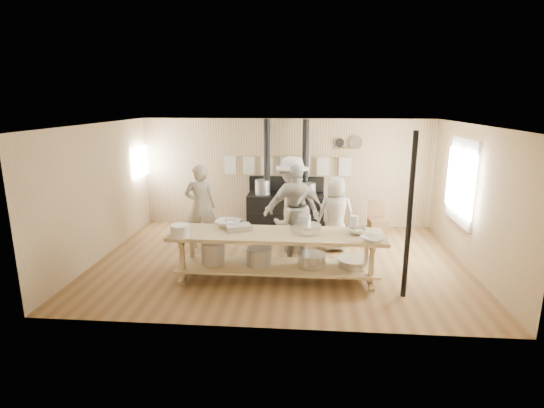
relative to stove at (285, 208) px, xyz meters
name	(u,v)px	position (x,y,z in m)	size (l,w,h in m)	color
ground	(280,261)	(0.01, -2.12, -0.52)	(7.00, 7.00, 0.00)	brown
room_shell	(280,178)	(0.01, -2.12, 1.10)	(7.00, 7.00, 7.00)	tan
window_right	(462,182)	(3.48, -1.52, 0.98)	(0.09, 1.50, 1.65)	beige
left_opening	(140,162)	(-3.44, -0.12, 1.08)	(0.00, 0.90, 0.90)	white
stove	(285,208)	(0.00, 0.00, 0.00)	(1.90, 0.75, 2.60)	black
towel_rail	(287,163)	(0.01, 0.28, 1.04)	(3.00, 0.04, 0.47)	tan
back_wall_shelf	(349,145)	(1.47, 0.32, 1.48)	(0.63, 0.14, 0.32)	tan
prep_table	(276,251)	(0.00, -3.02, 0.00)	(3.60, 0.90, 0.85)	tan
support_post	(409,217)	(2.06, -3.47, 0.78)	(0.08, 0.08, 2.60)	black
cook_far_left	(201,206)	(-1.69, -1.45, 0.36)	(0.64, 0.42, 1.76)	#B4AEA0
cook_left	(294,225)	(0.28, -2.33, 0.26)	(0.76, 0.59, 1.57)	#B4AEA0
cook_center	(336,214)	(1.10, -1.41, 0.25)	(0.75, 0.49, 1.54)	#B4AEA0
cook_right	(297,210)	(0.31, -1.66, 0.38)	(1.06, 0.44, 1.81)	#B4AEA0
cook_by_window	(292,202)	(0.20, -1.24, 0.43)	(1.23, 0.71, 1.91)	#B4AEA0
chair	(377,227)	(2.11, -0.48, -0.27)	(0.44, 0.44, 0.83)	#503320
bowl_white_a	(228,223)	(-0.88, -2.69, 0.38)	(0.44, 0.44, 0.11)	white
bowl_steel_a	(235,223)	(-0.76, -2.69, 0.38)	(0.33, 0.33, 0.10)	silver
bowl_white_b	(373,239)	(1.56, -3.35, 0.37)	(0.36, 0.36, 0.09)	white
bowl_steel_b	(357,231)	(1.35, -2.96, 0.38)	(0.30, 0.30, 0.09)	silver
roasting_pan	(238,228)	(-0.66, -2.92, 0.38)	(0.43, 0.28, 0.09)	#B2B2B7
mixing_bowl_large	(308,229)	(0.53, -2.96, 0.40)	(0.45, 0.45, 0.14)	silver
bucket_galv	(304,222)	(0.46, -2.69, 0.44)	(0.25, 0.25, 0.23)	gray
deep_bowl_enamel	(181,231)	(-1.54, -3.34, 0.43)	(0.32, 0.32, 0.20)	white
pitcher	(354,223)	(1.32, -2.69, 0.45)	(0.15, 0.15, 0.24)	white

